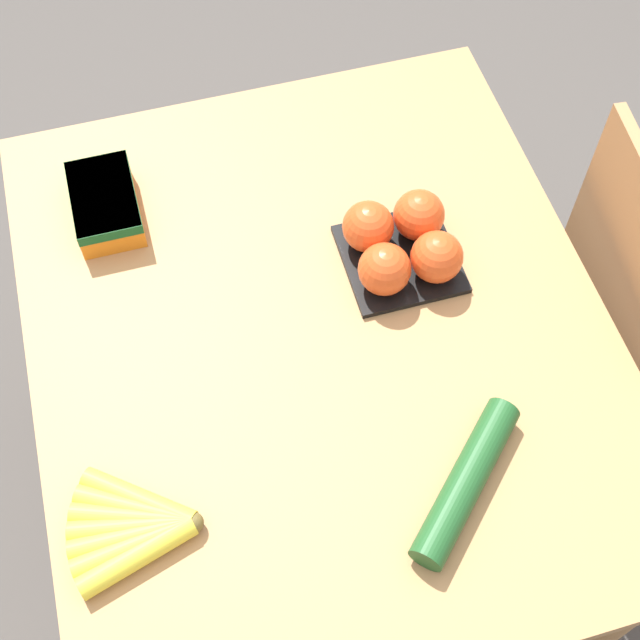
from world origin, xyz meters
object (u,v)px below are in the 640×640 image
at_px(carrot_bag, 105,202).
at_px(cucumber_near, 466,481).
at_px(tomato_pack, 402,244).
at_px(banana_bunch, 135,528).

bearing_deg(carrot_bag, cucumber_near, 33.45).
height_order(tomato_pack, cucumber_near, tomato_pack).
distance_m(tomato_pack, carrot_bag, 0.48).
bearing_deg(tomato_pack, banana_bunch, -55.68).
relative_size(banana_bunch, cucumber_near, 0.84).
xyz_separation_m(banana_bunch, carrot_bag, (-0.54, 0.04, 0.02)).
xyz_separation_m(banana_bunch, tomato_pack, (-0.33, 0.48, 0.03)).
distance_m(banana_bunch, cucumber_near, 0.45).
height_order(carrot_bag, cucumber_near, carrot_bag).
bearing_deg(cucumber_near, carrot_bag, -146.55).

